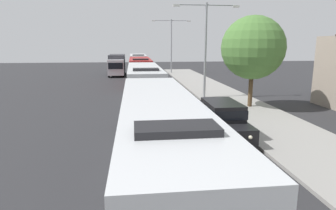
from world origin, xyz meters
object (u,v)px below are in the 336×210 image
(white_suv, at_px, (222,118))
(streetlamp_mid, at_px, (206,41))
(bus_lead, at_px, (160,139))
(bus_second_in_line, at_px, (144,84))
(streetlamp_far, at_px, (171,40))
(bus_middle, at_px, (140,70))
(box_truck_oncoming, at_px, (117,64))
(roadside_tree, at_px, (253,48))
(bus_fourth_in_line, at_px, (138,63))

(white_suv, height_order, streetlamp_mid, streetlamp_mid)
(white_suv, bearing_deg, bus_lead, -126.98)
(streetlamp_mid, bearing_deg, bus_lead, -108.90)
(streetlamp_mid, bearing_deg, white_suv, -98.90)
(bus_second_in_line, xyz_separation_m, streetlamp_mid, (5.40, 1.93, 3.40))
(streetlamp_far, bearing_deg, bus_lead, -97.98)
(bus_middle, bearing_deg, streetlamp_far, 65.43)
(bus_lead, bearing_deg, box_truck_oncoming, 95.15)
(white_suv, bearing_deg, roadside_tree, 57.64)
(bus_fourth_in_line, bearing_deg, bus_second_in_line, -90.00)
(white_suv, distance_m, streetlamp_far, 33.93)
(box_truck_oncoming, distance_m, streetlamp_far, 9.62)
(bus_fourth_in_line, distance_m, roadside_tree, 28.78)
(box_truck_oncoming, relative_size, roadside_tree, 1.11)
(bus_lead, height_order, roadside_tree, roadside_tree)
(bus_second_in_line, bearing_deg, bus_fourth_in_line, 90.00)
(streetlamp_far, bearing_deg, streetlamp_mid, -90.00)
(streetlamp_mid, height_order, streetlamp_far, streetlamp_far)
(white_suv, relative_size, roadside_tree, 0.74)
(bus_lead, distance_m, bus_second_in_line, 13.84)
(streetlamp_mid, height_order, roadside_tree, streetlamp_mid)
(bus_middle, relative_size, roadside_tree, 1.62)
(bus_lead, distance_m, box_truck_oncoming, 36.78)
(white_suv, distance_m, box_truck_oncoming, 32.49)
(roadside_tree, bearing_deg, white_suv, -122.36)
(bus_second_in_line, bearing_deg, box_truck_oncoming, 98.24)
(bus_fourth_in_line, relative_size, white_suv, 2.15)
(box_truck_oncoming, xyz_separation_m, streetlamp_mid, (8.70, -20.87, 3.39))
(bus_lead, distance_m, white_suv, 6.18)
(roadside_tree, bearing_deg, streetlamp_far, 95.40)
(bus_lead, height_order, bus_fourth_in_line, same)
(white_suv, relative_size, streetlamp_mid, 0.62)
(bus_lead, relative_size, roadside_tree, 1.83)
(bus_middle, bearing_deg, streetlamp_mid, -63.77)
(bus_second_in_line, relative_size, bus_fourth_in_line, 1.04)
(roadside_tree, bearing_deg, bus_lead, -124.38)
(bus_lead, bearing_deg, streetlamp_mid, 71.10)
(bus_lead, xyz_separation_m, streetlamp_mid, (5.40, 15.76, 3.40))
(roadside_tree, bearing_deg, box_truck_oncoming, 114.19)
(bus_lead, height_order, streetlamp_far, streetlamp_far)
(bus_middle, height_order, box_truck_oncoming, bus_middle)
(bus_middle, relative_size, streetlamp_mid, 1.35)
(bus_fourth_in_line, xyz_separation_m, box_truck_oncoming, (-3.30, -2.49, 0.02))
(bus_second_in_line, height_order, roadside_tree, roadside_tree)
(bus_lead, distance_m, bus_middle, 26.72)
(bus_lead, relative_size, bus_second_in_line, 1.10)
(bus_fourth_in_line, bearing_deg, streetlamp_far, -6.31)
(box_truck_oncoming, bearing_deg, streetlamp_mid, -67.37)
(box_truck_oncoming, relative_size, streetlamp_mid, 0.92)
(bus_lead, bearing_deg, bus_second_in_line, 90.00)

